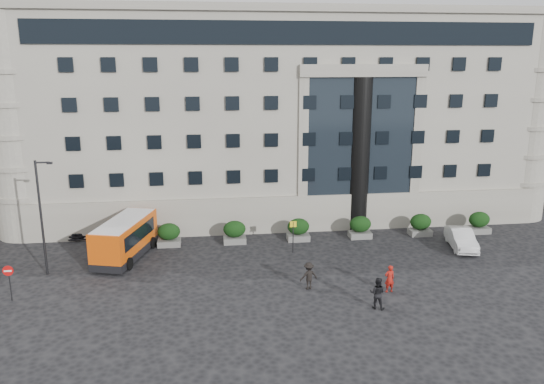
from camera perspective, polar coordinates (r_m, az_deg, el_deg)
The scene contains 20 objects.
ground at distance 35.79m, azimuth -5.26°, elevation -9.74°, with size 120.00×120.00×0.00m, color black.
civic_building at distance 55.40m, azimuth -0.01°, elevation 8.55°, with size 44.00×24.00×18.00m, color gray.
entrance_column at distance 45.58m, azimuth 9.36°, elevation 3.94°, with size 1.80×1.80×13.00m, color black.
hedge_a at distance 42.83m, azimuth -11.03°, elevation -4.51°, with size 1.80×1.26×1.84m.
hedge_b at distance 42.76m, azimuth -4.05°, elevation -4.30°, with size 1.80×1.26×1.84m.
hedge_c at distance 43.32m, azimuth 2.85°, elevation -4.03°, with size 1.80×1.26×1.84m.
hedge_d at distance 44.49m, azimuth 9.48°, elevation -3.72°, with size 1.80×1.26×1.84m.
hedge_e at distance 46.21m, azimuth 15.68°, elevation -3.39°, with size 1.80×1.26×1.84m.
hedge_f at distance 48.44m, azimuth 21.37°, elevation -3.04°, with size 1.80×1.26×1.84m.
street_lamp at distance 38.74m, azimuth -23.53°, elevation -2.15°, with size 1.16×0.18×8.00m.
bus_stop_sign at distance 40.31m, azimuth 2.29°, elevation -4.24°, with size 0.50×0.08×2.52m.
no_entry_sign at distance 36.28m, azimuth -26.46°, elevation -8.09°, with size 0.64×0.16×2.32m.
minibus at distance 40.88m, azimuth -15.53°, elevation -4.70°, with size 4.23×7.35×2.91m.
red_truck at distance 54.93m, azimuth -23.13°, elevation -0.56°, with size 2.97×5.79×3.04m.
parked_car_c at distance 47.77m, azimuth -19.74°, elevation -3.49°, with size 1.81×4.44×1.29m, color black.
parked_car_d at distance 49.38m, azimuth -21.16°, elevation -2.87°, with size 2.63×5.70×1.58m, color black.
white_taxi at distance 44.15m, azimuth 19.69°, elevation -4.75°, with size 1.63×4.66×1.54m, color silver.
pedestrian_a at distance 34.86m, azimuth 12.53°, elevation -9.09°, with size 0.66×0.43×1.80m, color #A01710.
pedestrian_b at distance 32.56m, azimuth 11.26°, elevation -10.61°, with size 0.95×0.74×1.95m, color black.
pedestrian_c at distance 34.56m, azimuth 3.97°, elevation -8.97°, with size 1.17×0.67×1.81m, color black.
Camera 1 is at (-0.83, -32.69, 14.53)m, focal length 35.00 mm.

